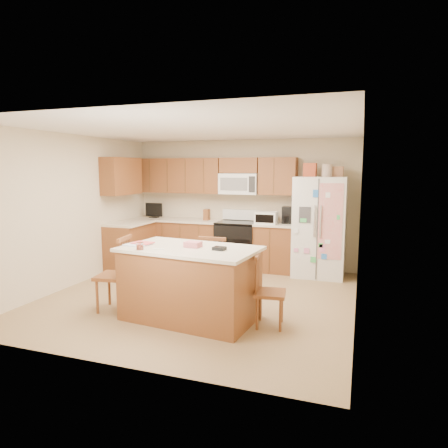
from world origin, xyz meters
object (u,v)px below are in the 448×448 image
at_px(island, 190,283).
at_px(windsor_chair_back, 215,270).
at_px(windsor_chair_left, 115,275).
at_px(windsor_chair_right, 268,292).
at_px(stove, 237,244).
at_px(refrigerator, 320,226).

relative_size(island, windsor_chair_back, 1.86).
relative_size(windsor_chair_left, windsor_chair_back, 1.05).
bearing_deg(windsor_chair_right, stove, 114.51).
xyz_separation_m(refrigerator, island, (-1.36, -2.71, -0.44)).
xyz_separation_m(windsor_chair_left, windsor_chair_back, (1.17, 0.81, -0.03)).
xyz_separation_m(stove, island, (0.22, -2.78, 0.00)).
bearing_deg(stove, windsor_chair_left, -107.43).
height_order(windsor_chair_left, windsor_chair_right, windsor_chair_left).
xyz_separation_m(stove, windsor_chair_back, (0.28, -2.00, -0.01)).
bearing_deg(stove, island, -85.57).
relative_size(island, windsor_chair_right, 2.01).
bearing_deg(windsor_chair_right, windsor_chair_left, -176.55).
bearing_deg(island, windsor_chair_back, 85.13).
distance_m(windsor_chair_left, windsor_chair_right, 2.12).
height_order(refrigerator, windsor_chair_left, refrigerator).
bearing_deg(windsor_chair_back, windsor_chair_left, -145.13).
relative_size(stove, windsor_chair_back, 1.15).
distance_m(island, windsor_chair_left, 1.10).
bearing_deg(refrigerator, windsor_chair_left, -131.72).
xyz_separation_m(windsor_chair_back, windsor_chair_right, (0.95, -0.68, -0.03)).
bearing_deg(island, windsor_chair_left, -177.88).
xyz_separation_m(island, windsor_chair_left, (-1.10, -0.04, 0.01)).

